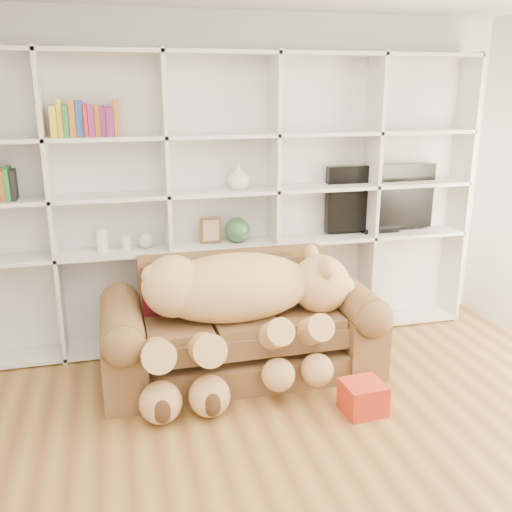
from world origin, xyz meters
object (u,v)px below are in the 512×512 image
object	(u,v)px
gift_box	(363,397)
tv	(380,199)
teddy_bear	(239,304)
sofa	(241,331)

from	to	relation	value
gift_box	tv	distance (m)	1.94
teddy_bear	tv	distance (m)	1.78
teddy_bear	gift_box	world-z (taller)	teddy_bear
sofa	gift_box	distance (m)	1.05
sofa	tv	size ratio (longest dim) A/B	2.03
teddy_bear	tv	world-z (taller)	tv
teddy_bear	tv	xyz separation A→B (m)	(1.48, 0.82, 0.54)
gift_box	tv	xyz separation A→B (m)	(0.77, 1.44, 1.05)
gift_box	tv	bearing A→B (deg)	62.02
sofa	tv	bearing A→B (deg)	24.51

